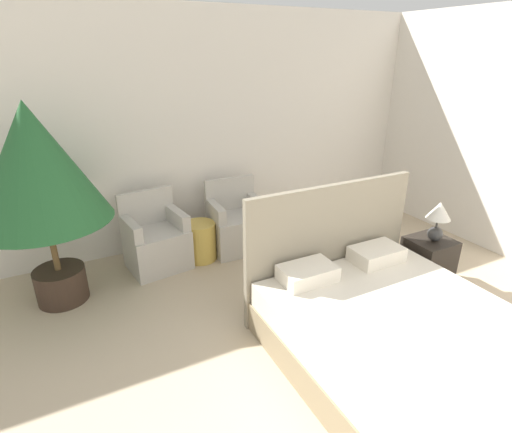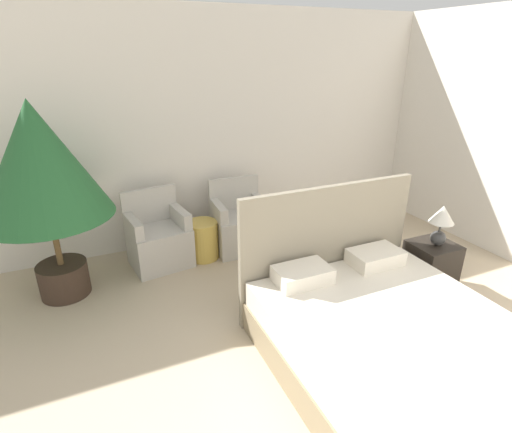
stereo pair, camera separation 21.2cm
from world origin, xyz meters
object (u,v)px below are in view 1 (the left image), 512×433
object	(u,v)px
armchair_near_window_left	(157,244)
table_lamp	(438,216)
potted_palm	(36,170)
bed	(397,333)
armchair_near_window_right	(237,227)
side_table	(200,241)
nightstand	(427,262)

from	to	relation	value
armchair_near_window_left	table_lamp	bearing A→B (deg)	-42.29
potted_palm	bed	bearing A→B (deg)	-42.89
bed	table_lamp	world-z (taller)	bed
armchair_near_window_right	potted_palm	xyz separation A→B (m)	(-2.08, -0.24, 1.09)
bed	side_table	world-z (taller)	bed
armchair_near_window_left	side_table	world-z (taller)	armchair_near_window_left
side_table	armchair_near_window_left	bearing A→B (deg)	174.05
side_table	nightstand	bearing A→B (deg)	-39.55
nightstand	side_table	distance (m)	2.61
bed	armchair_near_window_left	distance (m)	2.80
potted_palm	side_table	distance (m)	1.95
armchair_near_window_left	potted_palm	xyz separation A→B (m)	(-1.05, -0.24, 1.09)
side_table	armchair_near_window_right	bearing A→B (deg)	5.98
armchair_near_window_left	armchair_near_window_right	size ratio (longest dim) A/B	1.00
potted_palm	nightstand	bearing A→B (deg)	-22.44
armchair_near_window_left	side_table	size ratio (longest dim) A/B	1.87
armchair_near_window_right	nightstand	size ratio (longest dim) A/B	1.67
bed	side_table	size ratio (longest dim) A/B	4.35
bed	armchair_near_window_right	distance (m)	2.47
side_table	bed	bearing A→B (deg)	-71.13
potted_palm	nightstand	distance (m)	4.03
bed	table_lamp	xyz separation A→B (m)	(1.20, 0.72, 0.53)
armchair_near_window_left	side_table	distance (m)	0.52
armchair_near_window_right	potted_palm	distance (m)	2.36
armchair_near_window_left	armchair_near_window_right	bearing A→B (deg)	-7.88
nightstand	table_lamp	xyz separation A→B (m)	(0.01, -0.02, 0.54)
nightstand	bed	bearing A→B (deg)	-148.05
armchair_near_window_right	nightstand	bearing A→B (deg)	-46.03
potted_palm	side_table	world-z (taller)	potted_palm
armchair_near_window_left	potted_palm	distance (m)	1.53
potted_palm	nightstand	size ratio (longest dim) A/B	3.74
potted_palm	table_lamp	world-z (taller)	potted_palm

